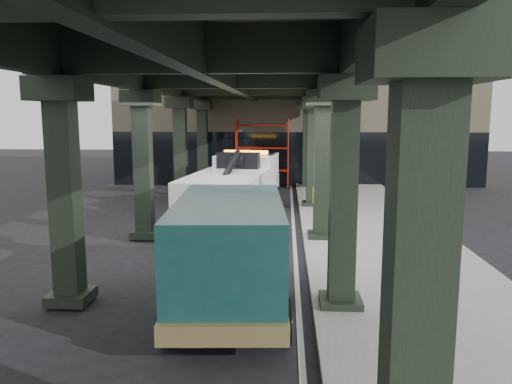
% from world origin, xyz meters
% --- Properties ---
extents(ground, '(90.00, 90.00, 0.00)m').
position_xyz_m(ground, '(0.00, 0.00, 0.00)').
color(ground, black).
rests_on(ground, ground).
extents(sidewalk, '(5.00, 40.00, 0.15)m').
position_xyz_m(sidewalk, '(4.50, 2.00, 0.07)').
color(sidewalk, gray).
rests_on(sidewalk, ground).
extents(lane_stripe, '(0.12, 38.00, 0.01)m').
position_xyz_m(lane_stripe, '(1.70, 2.00, 0.01)').
color(lane_stripe, silver).
rests_on(lane_stripe, ground).
extents(viaduct, '(7.40, 32.00, 6.40)m').
position_xyz_m(viaduct, '(-0.40, 2.00, 5.46)').
color(viaduct, black).
rests_on(viaduct, ground).
extents(building, '(22.00, 10.00, 8.00)m').
position_xyz_m(building, '(2.00, 20.00, 4.00)').
color(building, '#C6B793').
rests_on(building, ground).
extents(scaffolding, '(3.08, 0.88, 4.00)m').
position_xyz_m(scaffolding, '(0.00, 14.64, 2.11)').
color(scaffolding, red).
rests_on(scaffolding, ground).
extents(tow_truck, '(3.38, 8.91, 2.85)m').
position_xyz_m(tow_truck, '(-0.53, 4.85, 1.39)').
color(tow_truck, black).
rests_on(tow_truck, ground).
extents(towed_van, '(2.75, 6.16, 2.44)m').
position_xyz_m(towed_van, '(0.18, -3.85, 1.31)').
color(towed_van, '#113C3B').
rests_on(towed_van, ground).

